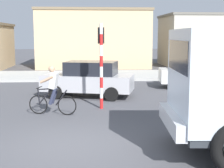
% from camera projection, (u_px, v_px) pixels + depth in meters
% --- Properties ---
extents(ground_plane, '(120.00, 120.00, 0.00)m').
position_uv_depth(ground_plane, '(73.00, 146.00, 8.47)').
color(ground_plane, '#4C4C51').
extents(sidewalk_far, '(80.00, 5.00, 0.16)m').
position_uv_depth(sidewalk_far, '(82.00, 75.00, 22.59)').
color(sidewalk_far, '#ADADA8').
rests_on(sidewalk_far, ground).
extents(cyclist, '(1.69, 0.58, 1.72)m').
position_uv_depth(cyclist, '(53.00, 90.00, 11.69)').
color(cyclist, black).
rests_on(cyclist, ground).
extents(traffic_light_pole, '(0.24, 0.43, 3.20)m').
position_uv_depth(traffic_light_pole, '(101.00, 54.00, 12.55)').
color(traffic_light_pole, red).
rests_on(traffic_light_pole, ground).
extents(car_red_near, '(4.17, 2.22, 1.60)m').
position_uv_depth(car_red_near, '(197.00, 72.00, 17.70)').
color(car_red_near, white).
rests_on(car_red_near, ground).
extents(car_white_mid, '(4.30, 2.67, 1.60)m').
position_uv_depth(car_white_mid, '(89.00, 79.00, 15.12)').
color(car_white_mid, '#B7B7BC').
rests_on(car_white_mid, ground).
extents(building_mid_block, '(9.57, 7.33, 4.93)m').
position_uv_depth(building_mid_block, '(93.00, 38.00, 30.14)').
color(building_mid_block, '#D1B284').
rests_on(building_mid_block, ground).
extents(building_corner_right, '(10.66, 6.41, 4.59)m').
position_uv_depth(building_corner_right, '(221.00, 40.00, 30.60)').
color(building_corner_right, '#B2AD9E').
rests_on(building_corner_right, ground).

